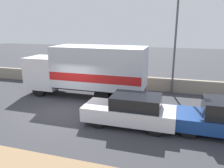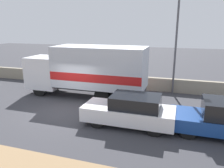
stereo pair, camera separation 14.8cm
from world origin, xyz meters
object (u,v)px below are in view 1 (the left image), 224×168
(car_hatchback, at_px, (131,110))
(car_sedan_second, at_px, (224,118))
(street_lamp, at_px, (176,31))
(box_truck, at_px, (89,70))

(car_hatchback, xyz_separation_m, car_sedan_second, (4.14, 0.27, 0.01))
(street_lamp, xyz_separation_m, car_hatchback, (-1.75, -6.07, -3.60))
(street_lamp, relative_size, car_sedan_second, 1.77)
(box_truck, xyz_separation_m, car_hatchback, (3.62, -3.55, -1.11))
(street_lamp, distance_m, box_truck, 6.43)
(box_truck, height_order, car_sedan_second, box_truck)
(box_truck, height_order, car_hatchback, box_truck)
(street_lamp, relative_size, car_hatchback, 1.73)
(street_lamp, distance_m, car_sedan_second, 7.23)
(car_hatchback, height_order, car_sedan_second, car_sedan_second)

